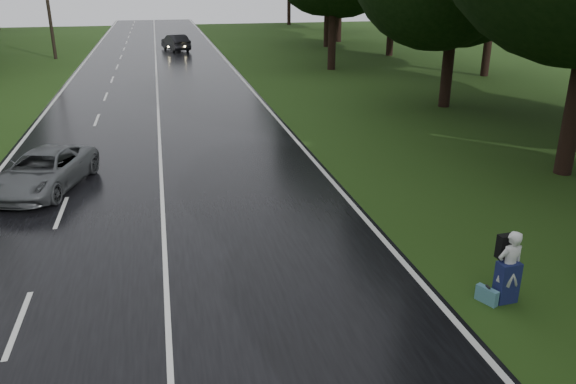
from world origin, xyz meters
The scene contains 12 objects.
ground centered at (0.00, 0.00, 0.00)m, with size 160.00×160.00×0.00m, color #224012.
road centered at (0.00, 20.00, 0.02)m, with size 12.00×140.00×0.04m, color black.
lane_center centered at (0.00, 20.00, 0.04)m, with size 0.12×140.00×0.01m, color silver.
grey_car centered at (-3.77, 10.23, 0.69)m, with size 2.15×4.66×1.29m, color #535759.
far_car centered at (1.96, 47.71, 0.79)m, with size 1.59×4.57×1.50m, color black.
hitchhiker centered at (7.28, 0.66, 0.79)m, with size 0.65×0.59×1.69m.
suitcase centered at (6.85, 0.66, 0.18)m, with size 0.15×0.51×0.36m, color teal.
utility_pole_far centered at (-8.50, 44.37, 0.00)m, with size 1.80×0.28×10.65m, color black, non-canonical shape.
tree_right_c centered at (14.29, 7.92, 0.00)m, with size 9.87×9.87×15.42m, color black, non-canonical shape.
tree_right_d centered at (15.40, 19.24, 0.00)m, with size 7.98×7.98×12.47m, color black, non-canonical shape.
tree_right_e centered at (13.18, 33.29, 0.00)m, with size 9.22×9.22×14.41m, color black, non-canonical shape.
tree_right_f centered at (17.08, 47.85, 0.00)m, with size 8.98×8.98×14.03m, color black, non-canonical shape.
Camera 1 is at (0.24, -8.80, 6.71)m, focal length 35.12 mm.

